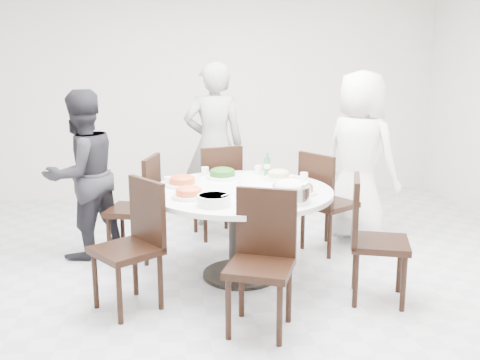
{
  "coord_description": "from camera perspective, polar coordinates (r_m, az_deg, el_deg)",
  "views": [
    {
      "loc": [
        -0.62,
        -4.19,
        1.86
      ],
      "look_at": [
        0.02,
        0.25,
        0.82
      ],
      "focal_mm": 42.0,
      "sensor_mm": 36.0,
      "label": 1
    }
  ],
  "objects": [
    {
      "name": "chair_s",
      "position": [
        3.76,
        2.03,
        -8.57
      ],
      "size": [
        0.55,
        0.55,
        0.95
      ],
      "primitive_type": "cube",
      "rotation": [
        0.0,
        0.0,
        5.88
      ],
      "color": "black",
      "rests_on": "floor"
    },
    {
      "name": "wall_front",
      "position": [
        1.42,
        18.35,
        -6.44
      ],
      "size": [
        6.0,
        0.01,
        2.8
      ],
      "primitive_type": "cube",
      "color": "silver",
      "rests_on": "ground"
    },
    {
      "name": "chopsticks",
      "position": [
        5.23,
        -1.29,
        0.84
      ],
      "size": [
        0.24,
        0.04,
        0.01
      ],
      "primitive_type": null,
      "color": "tan",
      "rests_on": "dining_table"
    },
    {
      "name": "chair_sw",
      "position": [
        4.15,
        -11.49,
        -6.72
      ],
      "size": [
        0.58,
        0.58,
        0.95
      ],
      "primitive_type": "cube",
      "rotation": [
        0.0,
        0.0,
        5.31
      ],
      "color": "black",
      "rests_on": "floor"
    },
    {
      "name": "soup_bowl",
      "position": [
        4.11,
        -2.67,
        -2.06
      ],
      "size": [
        0.25,
        0.25,
        0.08
      ],
      "primitive_type": "cylinder",
      "color": "white",
      "rests_on": "dining_table"
    },
    {
      "name": "dish_orange",
      "position": [
        4.71,
        -5.9,
        -0.17
      ],
      "size": [
        0.28,
        0.28,
        0.07
      ],
      "primitive_type": "cylinder",
      "color": "white",
      "rests_on": "dining_table"
    },
    {
      "name": "dish_greens",
      "position": [
        4.98,
        -1.81,
        0.6
      ],
      "size": [
        0.29,
        0.29,
        0.08
      ],
      "primitive_type": "cylinder",
      "color": "white",
      "rests_on": "dining_table"
    },
    {
      "name": "floor",
      "position": [
        4.62,
        0.2,
        -10.66
      ],
      "size": [
        6.0,
        6.0,
        0.01
      ],
      "primitive_type": "cube",
      "color": "silver",
      "rests_on": "ground"
    },
    {
      "name": "wall_back",
      "position": [
        7.23,
        -3.31,
        9.36
      ],
      "size": [
        6.0,
        0.01,
        2.8
      ],
      "primitive_type": "cube",
      "color": "silver",
      "rests_on": "ground"
    },
    {
      "name": "diner_right",
      "position": [
        5.65,
        12.04,
        2.35
      ],
      "size": [
        0.92,
        0.98,
        1.68
      ],
      "primitive_type": "imported",
      "rotation": [
        0.0,
        0.0,
        2.21
      ],
      "color": "white",
      "rests_on": "floor"
    },
    {
      "name": "chair_se",
      "position": [
        4.34,
        14.05,
        -5.96
      ],
      "size": [
        0.53,
        0.53,
        0.95
      ],
      "primitive_type": "cube",
      "rotation": [
        0.0,
        0.0,
        7.52
      ],
      "color": "black",
      "rests_on": "floor"
    },
    {
      "name": "dining_table",
      "position": [
        4.68,
        0.09,
        -5.45
      ],
      "size": [
        1.5,
        1.5,
        0.75
      ],
      "primitive_type": "cylinder",
      "color": "white",
      "rests_on": "floor"
    },
    {
      "name": "chair_ne",
      "position": [
        5.33,
        9.04,
        -2.17
      ],
      "size": [
        0.58,
        0.58,
        0.95
      ],
      "primitive_type": "cube",
      "rotation": [
        0.0,
        0.0,
        2.12
      ],
      "color": "black",
      "rests_on": "floor"
    },
    {
      "name": "chair_nw",
      "position": [
        5.16,
        -10.86,
        -2.78
      ],
      "size": [
        0.52,
        0.52,
        0.95
      ],
      "primitive_type": "cube",
      "rotation": [
        0.0,
        0.0,
        4.41
      ],
      "color": "black",
      "rests_on": "floor"
    },
    {
      "name": "chair_n",
      "position": [
        5.69,
        -2.46,
        -1.07
      ],
      "size": [
        0.5,
        0.5,
        0.95
      ],
      "primitive_type": "cube",
      "rotation": [
        0.0,
        0.0,
        3.37
      ],
      "color": "black",
      "rests_on": "floor"
    },
    {
      "name": "diner_left",
      "position": [
        5.26,
        -15.75,
        0.52
      ],
      "size": [
        0.94,
        0.93,
        1.53
      ],
      "primitive_type": "imported",
      "rotation": [
        0.0,
        0.0,
        3.87
      ],
      "color": "black",
      "rests_on": "floor"
    },
    {
      "name": "dish_pale",
      "position": [
        4.94,
        3.92,
        0.42
      ],
      "size": [
        0.24,
        0.24,
        0.06
      ],
      "primitive_type": "cylinder",
      "color": "white",
      "rests_on": "dining_table"
    },
    {
      "name": "tea_cups",
      "position": [
        5.16,
        -1.1,
        1.06
      ],
      "size": [
        0.07,
        0.07,
        0.08
      ],
      "primitive_type": "cylinder",
      "color": "white",
      "rests_on": "dining_table"
    },
    {
      "name": "rice_bowl",
      "position": [
        4.22,
        5.24,
        -1.39
      ],
      "size": [
        0.29,
        0.29,
        0.12
      ],
      "primitive_type": "cylinder",
      "color": "silver",
      "rests_on": "dining_table"
    },
    {
      "name": "dish_tofu",
      "position": [
        4.33,
        -5.22,
        -1.4
      ],
      "size": [
        0.26,
        0.26,
        0.07
      ],
      "primitive_type": "cylinder",
      "color": "white",
      "rests_on": "dining_table"
    },
    {
      "name": "dish_redbrown",
      "position": [
        4.45,
        5.97,
        -0.97
      ],
      "size": [
        0.29,
        0.29,
        0.07
      ],
      "primitive_type": "cylinder",
      "color": "white",
      "rests_on": "dining_table"
    },
    {
      "name": "beverage_bottle",
      "position": [
        5.07,
        2.78,
        1.6
      ],
      "size": [
        0.06,
        0.06,
        0.21
      ],
      "primitive_type": "cylinder",
      "color": "#2B6C3A",
      "rests_on": "dining_table"
    },
    {
      "name": "diner_middle",
      "position": [
        6.01,
        -2.65,
        3.59
      ],
      "size": [
        0.64,
        0.42,
        1.75
      ],
      "primitive_type": "imported",
      "rotation": [
        0.0,
        0.0,
        3.15
      ],
      "color": "black",
      "rests_on": "floor"
    }
  ]
}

